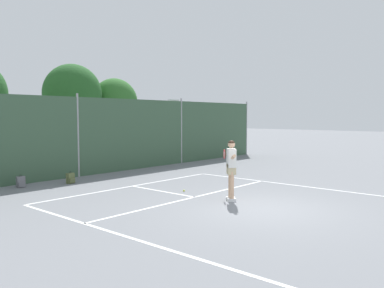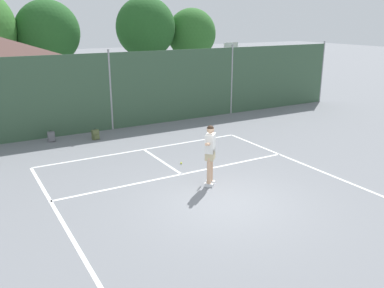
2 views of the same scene
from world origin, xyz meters
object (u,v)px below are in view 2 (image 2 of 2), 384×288
object	(u,v)px
tennis_player	(210,150)
backpack_olive	(96,135)
tennis_ball	(181,163)
backpack_grey	(51,137)
basketball_hoop	(230,65)

from	to	relation	value
tennis_player	backpack_olive	bearing A→B (deg)	102.96
tennis_ball	backpack_grey	bearing A→B (deg)	123.10
basketball_hoop	tennis_player	world-z (taller)	basketball_hoop
basketball_hoop	tennis_ball	xyz separation A→B (m)	(-6.97, -7.14, -2.28)
basketball_hoop	backpack_olive	bearing A→B (deg)	-162.38
tennis_ball	backpack_grey	size ratio (longest dim) A/B	0.14
tennis_ball	backpack_grey	distance (m)	6.00
tennis_player	backpack_olive	distance (m)	6.71
tennis_player	backpack_grey	xyz separation A→B (m)	(-3.14, 7.09, -0.92)
backpack_grey	backpack_olive	xyz separation A→B (m)	(1.65, -0.61, 0.00)
tennis_player	tennis_ball	bearing A→B (deg)	86.21
basketball_hoop	backpack_grey	distance (m)	10.67
basketball_hoop	backpack_olive	size ratio (longest dim) A/B	7.67
tennis_ball	backpack_olive	distance (m)	4.71
basketball_hoop	tennis_ball	size ratio (longest dim) A/B	53.79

